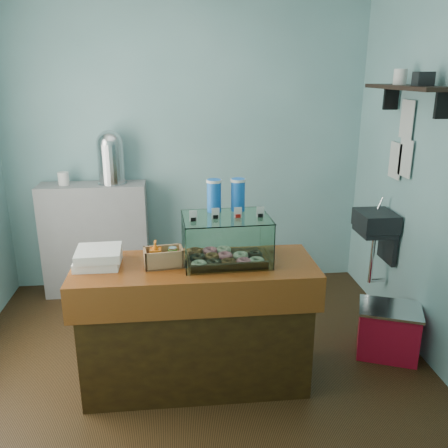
{
  "coord_description": "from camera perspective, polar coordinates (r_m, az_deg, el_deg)",
  "views": [
    {
      "loc": [
        -0.11,
        -3.15,
        2.11
      ],
      "look_at": [
        0.2,
        -0.15,
        1.14
      ],
      "focal_mm": 38.0,
      "sensor_mm": 36.0,
      "label": 1
    }
  ],
  "objects": [
    {
      "name": "display_case",
      "position": [
        3.15,
        0.15,
        -1.36
      ],
      "size": [
        0.59,
        0.44,
        0.53
      ],
      "rotation": [
        0.0,
        0.0,
        0.04
      ],
      "color": "black",
      "rests_on": "counter"
    },
    {
      "name": "back_shelf",
      "position": [
        4.8,
        -15.12,
        -1.76
      ],
      "size": [
        1.0,
        0.32,
        1.1
      ],
      "primitive_type": "cube",
      "color": "gray",
      "rests_on": "ground"
    },
    {
      "name": "condiment_crate",
      "position": [
        3.11,
        -7.42,
        -3.94
      ],
      "size": [
        0.27,
        0.18,
        0.18
      ],
      "rotation": [
        0.0,
        0.0,
        0.13
      ],
      "color": "tan",
      "rests_on": "counter"
    },
    {
      "name": "red_cooler",
      "position": [
        3.96,
        19.13,
        -12.04
      ],
      "size": [
        0.56,
        0.5,
        0.4
      ],
      "rotation": [
        0.0,
        0.0,
        -0.38
      ],
      "color": "red",
      "rests_on": "ground"
    },
    {
      "name": "room_shell",
      "position": [
        3.18,
        -3.55,
        10.52
      ],
      "size": [
        3.54,
        3.04,
        2.82
      ],
      "color": "#6F9FA2",
      "rests_on": "ground"
    },
    {
      "name": "ground",
      "position": [
        3.79,
        -3.44,
        -16.01
      ],
      "size": [
        3.5,
        3.5,
        0.0
      ],
      "primitive_type": "plane",
      "color": "black",
      "rests_on": "ground"
    },
    {
      "name": "coffee_urn",
      "position": [
        4.57,
        -13.48,
        7.97
      ],
      "size": [
        0.27,
        0.27,
        0.5
      ],
      "color": "silver",
      "rests_on": "back_shelf"
    },
    {
      "name": "pastry_boxes",
      "position": [
        3.2,
        -14.87,
        -3.88
      ],
      "size": [
        0.3,
        0.3,
        0.11
      ],
      "rotation": [
        0.0,
        0.0,
        -0.01
      ],
      "color": "white",
      "rests_on": "counter"
    },
    {
      "name": "counter",
      "position": [
        3.33,
        -3.38,
        -11.89
      ],
      "size": [
        1.6,
        0.6,
        0.9
      ],
      "color": "#3C260B",
      "rests_on": "ground"
    }
  ]
}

